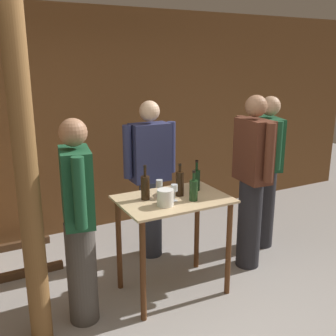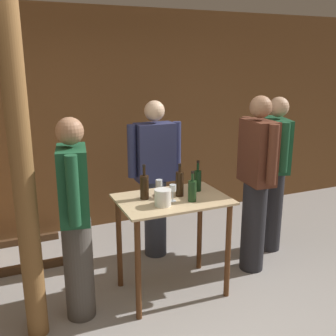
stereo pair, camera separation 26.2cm
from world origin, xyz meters
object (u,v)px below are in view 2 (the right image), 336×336
person_visitor_with_scarf (256,181)px  person_visitor_near_door (274,172)px  person_visitor_bearded (155,176)px  wine_bottle_left (180,183)px  ice_bucket (163,197)px  wine_bottle_right (198,180)px  wooden_post (22,168)px  wine_bottle_far_left (144,186)px  wine_glass_near_left (159,184)px  wine_bottle_center (192,190)px  wine_glass_near_center (173,189)px  person_host (75,217)px

person_visitor_with_scarf → person_visitor_near_door: 0.54m
person_visitor_bearded → person_visitor_with_scarf: bearing=-40.9°
wine_bottle_left → person_visitor_bearded: person_visitor_bearded is taller
person_visitor_with_scarf → ice_bucket: bearing=-170.1°
wine_bottle_right → wooden_post: bearing=-171.6°
wine_bottle_far_left → wine_glass_near_left: wine_bottle_far_left is taller
wooden_post → wine_bottle_far_left: bearing=12.2°
wine_bottle_right → person_visitor_near_door: person_visitor_near_door is taller
wine_bottle_left → person_visitor_near_door: 1.33m
wooden_post → wine_bottle_center: bearing=-0.3°
wine_glass_near_center → ice_bucket: 0.14m
wine_bottle_left → wine_glass_near_center: wine_bottle_left is taller
person_visitor_with_scarf → person_visitor_bearded: bearing=139.1°
wine_bottle_far_left → wine_bottle_center: wine_bottle_far_left is taller
ice_bucket → wine_bottle_center: bearing=-1.0°
wooden_post → person_visitor_with_scarf: size_ratio=1.53×
wine_bottle_far_left → person_visitor_with_scarf: size_ratio=0.17×
person_host → person_visitor_with_scarf: bearing=2.9°
wine_glass_near_center → person_visitor_bearded: bearing=79.4°
person_host → person_visitor_near_door: 2.25m
wine_bottle_far_left → person_visitor_with_scarf: (1.15, -0.03, -0.09)m
wine_bottle_right → ice_bucket: 0.50m
person_visitor_with_scarf → wooden_post: bearing=-175.1°
wine_bottle_center → wine_glass_near_center: 0.17m
person_host → person_visitor_with_scarf: (1.77, 0.09, 0.05)m
wine_glass_near_center → wine_bottle_right: bearing=26.8°
wooden_post → wine_bottle_center: 1.38m
wine_glass_near_left → person_visitor_near_door: bearing=10.1°
person_host → ice_bucket: bearing=-7.5°
wine_glass_near_center → person_visitor_near_door: size_ratio=0.09×
wooden_post → wine_bottle_right: bearing=8.4°
wine_glass_near_left → person_visitor_with_scarf: bearing=-2.2°
wine_glass_near_center → person_visitor_near_door: (1.39, 0.42, -0.11)m
wine_bottle_left → wine_glass_near_center: bearing=-138.0°
person_host → person_visitor_bearded: bearing=38.5°
wine_bottle_far_left → person_host: bearing=-169.2°
wine_bottle_left → ice_bucket: (-0.23, -0.16, -0.05)m
wine_glass_near_left → person_visitor_near_door: size_ratio=0.09×
ice_bucket → person_visitor_bearded: (0.27, 0.87, -0.09)m
person_visitor_bearded → person_visitor_near_door: (1.24, -0.39, 0.01)m
wine_bottle_left → wine_glass_near_left: bearing=159.6°
wine_bottle_center → person_visitor_bearded: person_visitor_bearded is taller
wine_glass_near_center → ice_bucket: wine_glass_near_center is taller
wine_glass_near_left → wine_glass_near_center: 0.17m
person_visitor_with_scarf → person_visitor_bearded: size_ratio=1.05×
wine_bottle_center → wine_bottle_right: 0.29m
wine_bottle_far_left → person_host: size_ratio=0.18×
wooden_post → wine_bottle_left: size_ratio=9.08×
wine_glass_near_left → wine_bottle_left: bearing=-20.4°
wine_bottle_far_left → wine_glass_near_center: size_ratio=2.08×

